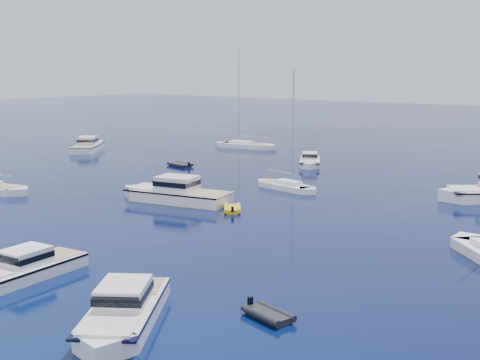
% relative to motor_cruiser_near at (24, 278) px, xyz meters
% --- Properties ---
extents(motor_cruiser_near, '(3.80, 9.38, 2.40)m').
position_rel_motor_cruiser_near_xyz_m(motor_cruiser_near, '(0.00, 0.00, 0.00)').
color(motor_cruiser_near, white).
rests_on(motor_cruiser_near, ground).
extents(motor_cruiser_right, '(8.47, 10.33, 2.72)m').
position_rel_motor_cruiser_near_xyz_m(motor_cruiser_right, '(10.32, -1.07, 0.00)').
color(motor_cruiser_right, silver).
rests_on(motor_cruiser_right, ground).
extents(motor_cruiser_centre, '(12.78, 6.25, 3.22)m').
position_rel_motor_cruiser_near_xyz_m(motor_cruiser_centre, '(-8.85, 22.52, 0.00)').
color(motor_cruiser_centre, silver).
rests_on(motor_cruiser_centre, ground).
extents(motor_cruiser_far_l, '(9.22, 10.69, 2.86)m').
position_rel_motor_cruiser_near_xyz_m(motor_cruiser_far_l, '(-46.64, 42.25, 0.00)').
color(motor_cruiser_far_l, silver).
rests_on(motor_cruiser_far_l, ground).
extents(motor_cruiser_horizon, '(6.68, 8.63, 2.24)m').
position_rel_motor_cruiser_near_xyz_m(motor_cruiser_horizon, '(-11.16, 50.49, 0.00)').
color(motor_cruiser_horizon, white).
rests_on(motor_cruiser_horizon, ground).
extents(sailboat_centre, '(9.17, 3.82, 13.09)m').
position_rel_motor_cruiser_near_xyz_m(sailboat_centre, '(-4.08, 34.57, 0.00)').
color(sailboat_centre, white).
rests_on(sailboat_centre, ground).
extents(sailboat_far_l, '(11.74, 5.31, 16.71)m').
position_rel_motor_cruiser_near_xyz_m(sailboat_far_l, '(-29.41, 59.94, 0.00)').
color(sailboat_far_l, white).
rests_on(sailboat_far_l, ground).
extents(tender_yellow, '(3.46, 3.66, 0.95)m').
position_rel_motor_cruiser_near_xyz_m(tender_yellow, '(-1.91, 22.77, 0.00)').
color(tender_yellow, yellow).
rests_on(tender_yellow, ground).
extents(tender_grey_near, '(3.33, 2.39, 0.95)m').
position_rel_motor_cruiser_near_xyz_m(tender_grey_near, '(15.61, 4.12, 0.00)').
color(tender_grey_near, black).
rests_on(tender_grey_near, ground).
extents(tender_grey_far, '(4.09, 2.66, 0.95)m').
position_rel_motor_cruiser_near_xyz_m(tender_grey_far, '(-24.20, 39.33, 0.00)').
color(tender_grey_far, black).
rests_on(tender_grey_far, ground).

